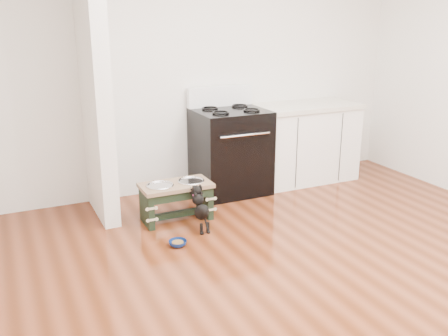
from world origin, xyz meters
The scene contains 8 objects.
ground centered at (0.00, 0.00, 0.00)m, with size 5.00×5.00×0.00m, color #4C200D.
room_shell centered at (0.00, 0.00, 1.62)m, with size 5.00×5.00×5.00m.
partition_wall centered at (-1.18, 2.10, 1.35)m, with size 0.15×0.80×2.70m, color silver.
oven_range centered at (0.25, 2.16, 0.48)m, with size 0.76×0.69×1.14m.
cabinet_run centered at (1.23, 2.18, 0.45)m, with size 1.24×0.64×0.91m.
dog_feeder centered at (-0.57, 1.64, 0.26)m, with size 0.67×0.36×0.38m.
puppy centered at (-0.45, 1.33, 0.22)m, with size 0.12×0.34×0.41m.
floor_bowl centered at (-0.76, 1.09, 0.02)m, with size 0.20×0.20×0.05m.
Camera 1 is at (-2.05, -2.60, 1.90)m, focal length 40.00 mm.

